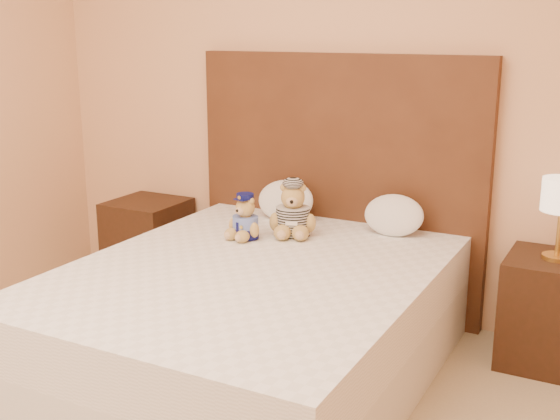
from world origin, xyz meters
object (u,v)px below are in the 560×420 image
object	(u,v)px
nightstand_right	(551,311)
teddy_prisoner	(293,209)
bed	(252,321)
pillow_left	(286,199)
nightstand_left	(148,242)
teddy_police	(245,216)
pillow_right	(394,213)

from	to	relation	value
nightstand_right	teddy_prisoner	size ratio (longest dim) A/B	1.86
bed	pillow_left	distance (m)	0.95
nightstand_left	teddy_prisoner	size ratio (longest dim) A/B	1.86
nightstand_left	teddy_prisoner	world-z (taller)	teddy_prisoner
nightstand_left	nightstand_right	bearing A→B (deg)	0.00
nightstand_right	teddy_police	size ratio (longest dim) A/B	2.27
teddy_prisoner	nightstand_left	bearing A→B (deg)	146.70
nightstand_right	teddy_prisoner	world-z (taller)	teddy_prisoner
nightstand_left	nightstand_right	distance (m)	2.50
nightstand_right	pillow_left	bearing A→B (deg)	178.85
bed	nightstand_right	bearing A→B (deg)	32.62
teddy_prisoner	pillow_right	world-z (taller)	teddy_prisoner
nightstand_left	pillow_left	size ratio (longest dim) A/B	1.57
bed	nightstand_right	distance (m)	1.48
teddy_police	pillow_right	distance (m)	0.80
nightstand_left	pillow_right	size ratio (longest dim) A/B	1.66
teddy_police	teddy_prisoner	world-z (taller)	teddy_prisoner
nightstand_right	pillow_right	distance (m)	0.93
nightstand_right	teddy_prisoner	bearing A→B (deg)	-169.20
nightstand_left	teddy_police	xyz separation A→B (m)	(0.99, -0.41, 0.40)
pillow_right	teddy_police	bearing A→B (deg)	-146.57
nightstand_right	pillow_right	bearing A→B (deg)	177.96
bed	teddy_police	xyz separation A→B (m)	(-0.26, 0.39, 0.40)
pillow_left	pillow_right	xyz separation A→B (m)	(0.66, 0.00, -0.01)
bed	teddy_prisoner	size ratio (longest dim) A/B	6.77
nightstand_right	teddy_prisoner	xyz separation A→B (m)	(-1.31, -0.25, 0.42)
nightstand_left	pillow_right	xyz separation A→B (m)	(1.66, 0.03, 0.39)
pillow_right	nightstand_right	bearing A→B (deg)	-2.04
pillow_left	pillow_right	bearing A→B (deg)	0.00
teddy_prisoner	pillow_left	size ratio (longest dim) A/B	0.84
bed	teddy_police	distance (m)	0.61
teddy_police	pillow_left	distance (m)	0.44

